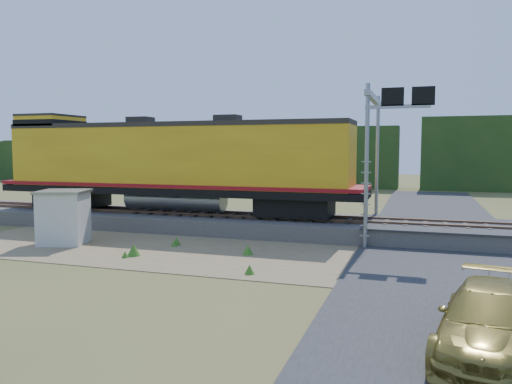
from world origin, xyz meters
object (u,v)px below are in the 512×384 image
(car, at_px, (492,321))
(locomotive, at_px, (170,162))
(signal_gantry, at_px, (380,127))
(shed, at_px, (64,217))

(car, bearing_deg, locomotive, 148.44)
(locomotive, distance_m, signal_gantry, 11.58)
(locomotive, bearing_deg, signal_gantry, -3.36)
(locomotive, xyz_separation_m, signal_gantry, (11.43, -0.67, 1.75))
(signal_gantry, bearing_deg, locomotive, 176.64)
(locomotive, bearing_deg, car, -42.32)
(locomotive, height_order, car, locomotive)
(shed, bearing_deg, signal_gantry, 2.24)
(locomotive, height_order, shed, locomotive)
(shed, bearing_deg, car, -42.65)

